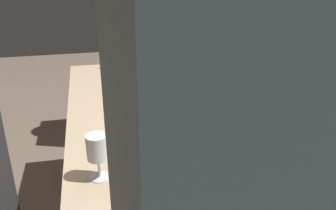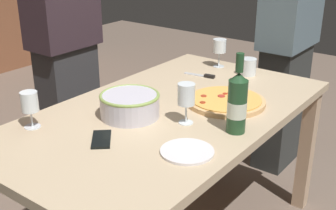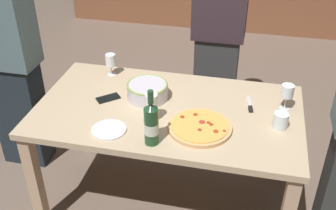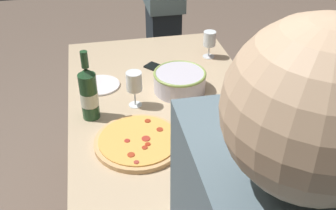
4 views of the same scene
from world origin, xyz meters
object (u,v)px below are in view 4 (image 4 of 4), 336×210
at_px(wine_glass_by_bottle, 134,82).
at_px(side_plate, 100,85).
at_px(person_guest_left, 163,1).
at_px(cell_phone, 158,68).
at_px(pizza, 139,141).
at_px(wine_glass_far_left, 261,196).
at_px(dining_table, 168,126).
at_px(wine_bottle, 89,93).
at_px(wine_glass_near_pizza, 210,40).
at_px(pizza_knife, 228,177).
at_px(serving_bowl, 180,81).

xyz_separation_m(wine_glass_by_bottle, side_plate, (-0.21, -0.15, -0.12)).
bearing_deg(person_guest_left, cell_phone, -3.09).
distance_m(pizza, person_guest_left, 1.43).
height_order(pizza, wine_glass_far_left, wine_glass_far_left).
xyz_separation_m(dining_table, wine_bottle, (-0.01, -0.35, 0.22)).
xyz_separation_m(dining_table, wine_glass_near_pizza, (-0.47, 0.33, 0.20)).
relative_size(pizza, cell_phone, 2.50).
bearing_deg(pizza, wine_glass_far_left, 34.44).
height_order(wine_bottle, pizza_knife, wine_bottle).
xyz_separation_m(dining_table, wine_glass_by_bottle, (-0.06, -0.14, 0.22)).
bearing_deg(pizza, wine_glass_by_bottle, 175.07).
relative_size(pizza, side_plate, 1.83).
height_order(dining_table, wine_bottle, wine_bottle).
xyz_separation_m(wine_bottle, cell_phone, (-0.38, 0.37, -0.12)).
xyz_separation_m(serving_bowl, person_guest_left, (-1.01, 0.11, 0.04)).
height_order(serving_bowl, wine_glass_by_bottle, wine_glass_by_bottle).
distance_m(dining_table, side_plate, 0.41).
relative_size(serving_bowl, wine_bottle, 0.80).
height_order(wine_glass_far_left, side_plate, wine_glass_far_left).
distance_m(wine_glass_by_bottle, wine_glass_far_left, 0.81).
distance_m(serving_bowl, wine_glass_by_bottle, 0.26).
relative_size(wine_glass_by_bottle, pizza_knife, 0.97).
bearing_deg(wine_glass_far_left, dining_table, -167.46).
xyz_separation_m(serving_bowl, wine_glass_far_left, (0.84, 0.06, 0.06)).
bearing_deg(wine_glass_by_bottle, side_plate, -144.01).
relative_size(wine_bottle, wine_glass_by_bottle, 1.86).
relative_size(wine_glass_near_pizza, wine_glass_far_left, 0.94).
distance_m(wine_bottle, wine_glass_near_pizza, 0.82).
height_order(wine_glass_far_left, person_guest_left, person_guest_left).
relative_size(wine_glass_near_pizza, side_plate, 0.77).
relative_size(serving_bowl, person_guest_left, 0.15).
height_order(dining_table, wine_glass_near_pizza, wine_glass_near_pizza).
height_order(pizza, serving_bowl, serving_bowl).
bearing_deg(wine_glass_near_pizza, wine_glass_far_left, -8.79).
bearing_deg(side_plate, serving_bowl, 72.54).
xyz_separation_m(serving_bowl, wine_glass_near_pizza, (-0.32, 0.24, 0.05)).
bearing_deg(person_guest_left, wine_glass_near_pizza, 20.72).
xyz_separation_m(wine_bottle, wine_glass_near_pizza, (-0.46, 0.68, -0.02)).
relative_size(dining_table, wine_bottle, 4.96).
bearing_deg(pizza, wine_bottle, -142.32).
xyz_separation_m(serving_bowl, wine_glass_by_bottle, (0.09, -0.23, 0.07)).
distance_m(pizza_knife, person_guest_left, 1.65).
distance_m(serving_bowl, pizza_knife, 0.64).
bearing_deg(dining_table, side_plate, -132.90).
xyz_separation_m(wine_bottle, wine_glass_by_bottle, (-0.05, 0.20, -0.00)).
bearing_deg(dining_table, person_guest_left, 170.25).
xyz_separation_m(dining_table, serving_bowl, (-0.15, 0.09, 0.15)).
height_order(pizza, person_guest_left, person_guest_left).
bearing_deg(pizza, serving_bowl, 145.55).
height_order(wine_glass_near_pizza, pizza_knife, wine_glass_near_pizza).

